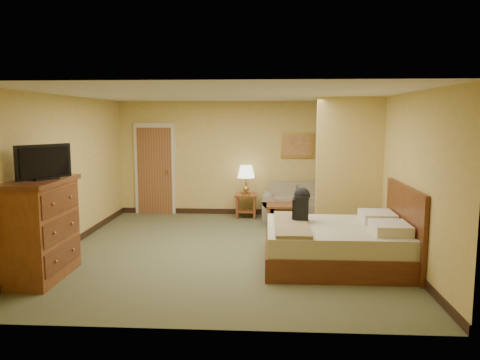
# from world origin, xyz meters

# --- Properties ---
(floor) EXTENTS (6.00, 6.00, 0.00)m
(floor) POSITION_xyz_m (0.00, 0.00, 0.00)
(floor) COLOR brown
(floor) RESTS_ON ground
(ceiling) EXTENTS (6.00, 6.00, 0.00)m
(ceiling) POSITION_xyz_m (0.00, 0.00, 2.60)
(ceiling) COLOR white
(ceiling) RESTS_ON back_wall
(back_wall) EXTENTS (5.50, 0.02, 2.60)m
(back_wall) POSITION_xyz_m (0.00, 3.00, 1.30)
(back_wall) COLOR tan
(back_wall) RESTS_ON floor
(left_wall) EXTENTS (0.02, 6.00, 2.60)m
(left_wall) POSITION_xyz_m (-2.75, 0.00, 1.30)
(left_wall) COLOR tan
(left_wall) RESTS_ON floor
(right_wall) EXTENTS (0.02, 6.00, 2.60)m
(right_wall) POSITION_xyz_m (2.75, 0.00, 1.30)
(right_wall) COLOR tan
(right_wall) RESTS_ON floor
(partition) EXTENTS (1.20, 0.15, 2.60)m
(partition) POSITION_xyz_m (2.15, 0.93, 1.30)
(partition) COLOR tan
(partition) RESTS_ON floor
(door) EXTENTS (0.94, 0.16, 2.10)m
(door) POSITION_xyz_m (-1.95, 2.96, 1.03)
(door) COLOR beige
(door) RESTS_ON floor
(baseboard) EXTENTS (5.50, 0.02, 0.12)m
(baseboard) POSITION_xyz_m (0.00, 2.99, 0.06)
(baseboard) COLOR black
(baseboard) RESTS_ON floor
(loveseat) EXTENTS (1.58, 0.73, 0.80)m
(loveseat) POSITION_xyz_m (1.33, 2.57, 0.26)
(loveseat) COLOR gray
(loveseat) RESTS_ON floor
(side_table) EXTENTS (0.48, 0.48, 0.53)m
(side_table) POSITION_xyz_m (0.18, 2.65, 0.35)
(side_table) COLOR brown
(side_table) RESTS_ON floor
(table_lamp) EXTENTS (0.39, 0.39, 0.64)m
(table_lamp) POSITION_xyz_m (0.18, 2.65, 1.02)
(table_lamp) COLOR #A9783E
(table_lamp) RESTS_ON side_table
(coffee_table) EXTENTS (0.70, 0.70, 0.45)m
(coffee_table) POSITION_xyz_m (1.00, 1.93, 0.32)
(coffee_table) COLOR brown
(coffee_table) RESTS_ON floor
(wall_picture) EXTENTS (0.75, 0.04, 0.58)m
(wall_picture) POSITION_xyz_m (1.33, 2.97, 1.60)
(wall_picture) COLOR #B78E3F
(wall_picture) RESTS_ON back_wall
(dresser) EXTENTS (0.69, 1.30, 1.39)m
(dresser) POSITION_xyz_m (-2.48, -1.53, 0.70)
(dresser) COLOR brown
(dresser) RESTS_ON floor
(tv) EXTENTS (0.50, 0.67, 0.48)m
(tv) POSITION_xyz_m (-2.38, -1.53, 1.62)
(tv) COLOR black
(tv) RESTS_ON dresser
(bed) EXTENTS (2.23, 1.90, 1.23)m
(bed) POSITION_xyz_m (1.81, -0.69, 0.33)
(bed) COLOR #4E2312
(bed) RESTS_ON floor
(backpack) EXTENTS (0.25, 0.33, 0.55)m
(backpack) POSITION_xyz_m (1.20, -0.43, 0.89)
(backpack) COLOR black
(backpack) RESTS_ON bed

